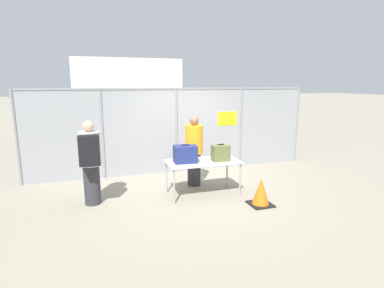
{
  "coord_description": "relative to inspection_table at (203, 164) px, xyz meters",
  "views": [
    {
      "loc": [
        -2.12,
        -6.24,
        2.46
      ],
      "look_at": [
        0.03,
        0.42,
        1.05
      ],
      "focal_mm": 28.0,
      "sensor_mm": 36.0,
      "label": 1
    }
  ],
  "objects": [
    {
      "name": "security_worker_near",
      "position": [
        0.01,
        0.66,
        0.17
      ],
      "size": [
        0.42,
        0.42,
        1.71
      ],
      "rotation": [
        0.0,
        0.0,
        3.42
      ],
      "color": "#2D2D33",
      "rests_on": "ground_plane"
    },
    {
      "name": "traveler_hooded",
      "position": [
        -2.37,
        0.13,
        0.25
      ],
      "size": [
        0.43,
        0.67,
        1.75
      ],
      "rotation": [
        0.0,
        0.0,
        0.02
      ],
      "color": "#2D2D33",
      "rests_on": "ground_plane"
    },
    {
      "name": "utility_trailer",
      "position": [
        1.09,
        4.1,
        -0.31
      ],
      "size": [
        3.39,
        2.01,
        0.67
      ],
      "color": "white",
      "rests_on": "ground_plane"
    },
    {
      "name": "ground_plane",
      "position": [
        -0.09,
        0.18,
        -0.71
      ],
      "size": [
        120.0,
        120.0,
        0.0
      ],
      "primitive_type": "plane",
      "color": "gray"
    },
    {
      "name": "traffic_cone",
      "position": [
        0.93,
        -0.95,
        -0.44
      ],
      "size": [
        0.46,
        0.46,
        0.58
      ],
      "color": "black",
      "rests_on": "ground_plane"
    },
    {
      "name": "fence_section",
      "position": [
        -0.08,
        1.93,
        0.52
      ],
      "size": [
        8.0,
        0.07,
        2.36
      ],
      "color": "gray",
      "rests_on": "ground_plane"
    },
    {
      "name": "suitcase_olive",
      "position": [
        0.39,
        -0.08,
        0.24
      ],
      "size": [
        0.38,
        0.26,
        0.38
      ],
      "color": "#566033",
      "rests_on": "inspection_table"
    },
    {
      "name": "suitcase_navy",
      "position": [
        -0.4,
        0.02,
        0.25
      ],
      "size": [
        0.52,
        0.37,
        0.4
      ],
      "color": "navy",
      "rests_on": "inspection_table"
    },
    {
      "name": "inspection_table",
      "position": [
        0.0,
        0.0,
        0.0
      ],
      "size": [
        1.63,
        0.82,
        0.77
      ],
      "color": "#B2B2AD",
      "rests_on": "ground_plane"
    },
    {
      "name": "distant_hangar",
      "position": [
        1.77,
        35.06,
        1.99
      ],
      "size": [
        12.76,
        10.13,
        5.4
      ],
      "color": "beige",
      "rests_on": "ground_plane"
    }
  ]
}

